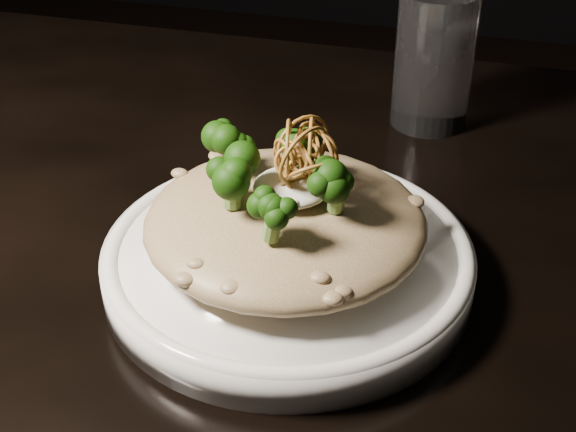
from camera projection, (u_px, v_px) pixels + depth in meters
name	position (u px, v px, depth m)	size (l,w,h in m)	color
table	(260.00, 306.00, 0.70)	(1.10, 0.80, 0.75)	black
plate	(288.00, 262.00, 0.59)	(0.27, 0.27, 0.03)	white
risotto	(286.00, 222.00, 0.57)	(0.20, 0.20, 0.04)	brown
broccoli	(284.00, 172.00, 0.54)	(0.12, 0.12, 0.04)	black
cheese	(292.00, 187.00, 0.55)	(0.05, 0.05, 0.02)	white
shallots	(297.00, 152.00, 0.54)	(0.06, 0.06, 0.04)	brown
drinking_glass	(434.00, 60.00, 0.77)	(0.08, 0.08, 0.13)	white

